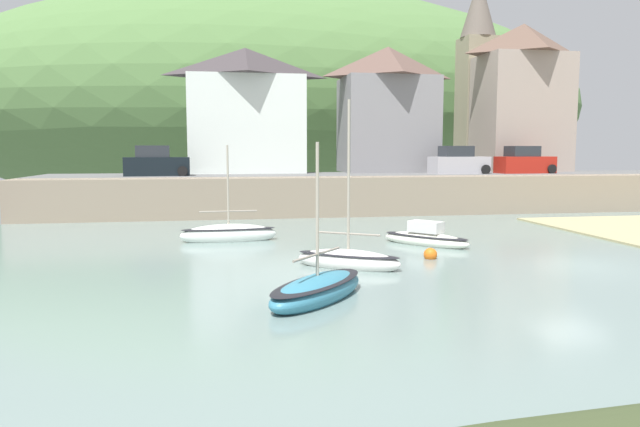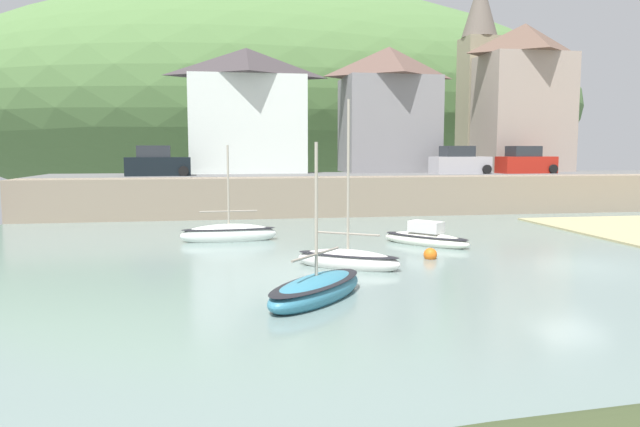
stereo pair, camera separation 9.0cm
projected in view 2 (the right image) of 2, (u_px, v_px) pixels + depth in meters
The scene contains 14 objects.
quay_seawall at pixel (412, 192), 37.75m from camera, with size 48.00×9.40×2.40m.
hillside_backdrop at pixel (272, 106), 72.89m from camera, with size 80.00×44.00×27.33m.
waterfront_building_left at pixel (247, 110), 43.02m from camera, with size 8.57×5.34×9.04m.
waterfront_building_centre at pixel (389, 109), 44.78m from camera, with size 7.21×5.48×9.44m.
waterfront_building_right at pixel (523, 97), 46.48m from camera, with size 6.92×5.23×11.52m.
church_with_spire at pixel (478, 71), 49.80m from camera, with size 3.00×3.00×16.25m.
sailboat_blue_trim at pixel (348, 259), 20.22m from camera, with size 3.67×2.81×5.93m.
motorboat_with_cabin at pixel (426, 238), 25.17m from camera, with size 3.44×3.75×1.18m.
rowboat_small_beached at pixel (316, 289), 15.92m from camera, with size 3.76×4.12×4.45m.
sailboat_white_hull at pixel (229, 234), 26.25m from camera, with size 4.32×1.19×4.49m.
parked_car_near_slipway at pixel (157, 163), 38.02m from camera, with size 4.20×1.97×1.95m.
parked_car_by_wall at pixel (459, 162), 41.44m from camera, with size 4.23×2.05×1.95m.
parked_car_end_of_row at pixel (526, 162), 42.27m from camera, with size 4.22×2.01×1.95m.
mooring_buoy at pixel (430, 255), 21.95m from camera, with size 0.51×0.51×0.51m.
Camera 2 is at (-12.07, -18.68, 4.04)m, focal length 32.96 mm.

